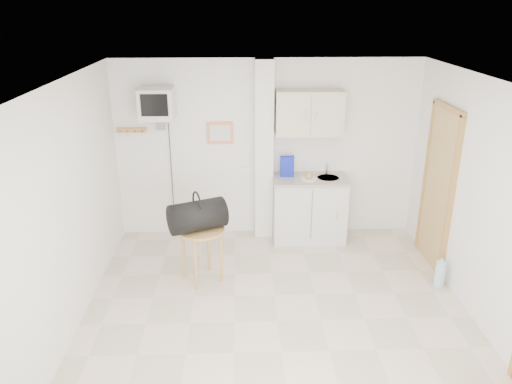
{
  "coord_description": "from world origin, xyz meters",
  "views": [
    {
      "loc": [
        -0.39,
        -4.46,
        3.2
      ],
      "look_at": [
        -0.21,
        0.6,
        1.25
      ],
      "focal_mm": 35.0,
      "sensor_mm": 36.0,
      "label": 1
    }
  ],
  "objects_px": {
    "crt_television": "(157,105)",
    "water_bottle": "(440,274)",
    "round_table": "(201,237)",
    "duffel_bag": "(197,216)"
  },
  "relations": [
    {
      "from": "crt_television",
      "to": "water_bottle",
      "type": "bearing_deg",
      "value": -21.97
    },
    {
      "from": "round_table",
      "to": "duffel_bag",
      "type": "xyz_separation_m",
      "value": [
        -0.03,
        -0.03,
        0.29
      ]
    },
    {
      "from": "round_table",
      "to": "water_bottle",
      "type": "xyz_separation_m",
      "value": [
        2.83,
        -0.25,
        -0.42
      ]
    },
    {
      "from": "duffel_bag",
      "to": "water_bottle",
      "type": "bearing_deg",
      "value": -28.59
    },
    {
      "from": "water_bottle",
      "to": "duffel_bag",
      "type": "bearing_deg",
      "value": 175.7
    },
    {
      "from": "round_table",
      "to": "duffel_bag",
      "type": "height_order",
      "value": "duffel_bag"
    },
    {
      "from": "water_bottle",
      "to": "crt_television",
      "type": "bearing_deg",
      "value": 158.03
    },
    {
      "from": "round_table",
      "to": "water_bottle",
      "type": "bearing_deg",
      "value": -4.99
    },
    {
      "from": "duffel_bag",
      "to": "water_bottle",
      "type": "distance_m",
      "value": 2.96
    },
    {
      "from": "duffel_bag",
      "to": "water_bottle",
      "type": "height_order",
      "value": "duffel_bag"
    }
  ]
}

